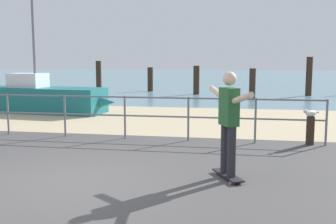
{
  "coord_description": "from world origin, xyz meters",
  "views": [
    {
      "loc": [
        2.62,
        -5.83,
        1.95
      ],
      "look_at": [
        1.22,
        2.0,
        0.9
      ],
      "focal_mm": 44.07,
      "sensor_mm": 36.0,
      "label": 1
    }
  ],
  "objects_px": {
    "skateboard": "(228,175)",
    "seagull": "(311,113)",
    "sailboat": "(47,98)",
    "skateboarder": "(229,117)",
    "bollard_short": "(310,131)"
  },
  "relations": [
    {
      "from": "skateboarder",
      "to": "bollard_short",
      "type": "relative_size",
      "value": 2.52
    },
    {
      "from": "skateboarder",
      "to": "seagull",
      "type": "xyz_separation_m",
      "value": [
        1.7,
        2.93,
        -0.29
      ]
    },
    {
      "from": "bollard_short",
      "to": "seagull",
      "type": "height_order",
      "value": "seagull"
    },
    {
      "from": "skateboard",
      "to": "seagull",
      "type": "height_order",
      "value": "seagull"
    },
    {
      "from": "sailboat",
      "to": "bollard_short",
      "type": "bearing_deg",
      "value": -26.34
    },
    {
      "from": "sailboat",
      "to": "skateboarder",
      "type": "xyz_separation_m",
      "value": [
        6.61,
        -7.07,
        0.5
      ]
    },
    {
      "from": "skateboarder",
      "to": "seagull",
      "type": "relative_size",
      "value": 4.22
    },
    {
      "from": "sailboat",
      "to": "skateboard",
      "type": "height_order",
      "value": "sailboat"
    },
    {
      "from": "bollard_short",
      "to": "seagull",
      "type": "xyz_separation_m",
      "value": [
        -0.01,
        -0.01,
        0.4
      ]
    },
    {
      "from": "sailboat",
      "to": "skateboard",
      "type": "bearing_deg",
      "value": -46.92
    },
    {
      "from": "skateboard",
      "to": "seagull",
      "type": "relative_size",
      "value": 2.05
    },
    {
      "from": "skateboarder",
      "to": "seagull",
      "type": "distance_m",
      "value": 3.41
    },
    {
      "from": "skateboard",
      "to": "skateboarder",
      "type": "relative_size",
      "value": 0.49
    },
    {
      "from": "skateboard",
      "to": "bollard_short",
      "type": "bearing_deg",
      "value": 59.79
    },
    {
      "from": "sailboat",
      "to": "seagull",
      "type": "bearing_deg",
      "value": -26.44
    }
  ]
}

